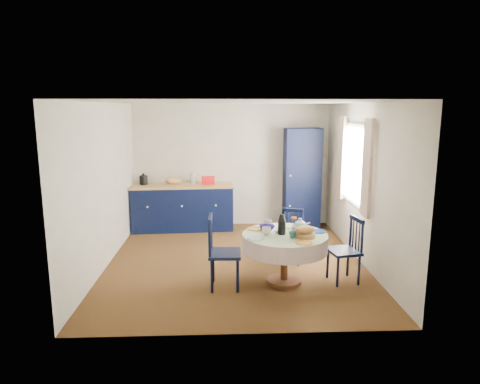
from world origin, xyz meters
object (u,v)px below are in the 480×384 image
object	(u,v)px
mug_a	(266,231)
cobalt_bowl	(267,228)
chair_left	(222,252)
chair_right	(346,249)
mug_d	(268,223)
dining_table	(285,242)
kitchen_counter	(182,206)
pantry_cabinet	(302,179)
chair_far	(291,236)
mug_b	(292,235)
mug_c	(303,225)

from	to	relation	value
mug_a	cobalt_bowl	bearing A→B (deg)	81.77
chair_left	chair_right	world-z (taller)	chair_left
chair_right	mug_d	distance (m)	1.17
dining_table	chair_right	world-z (taller)	dining_table
kitchen_counter	mug_a	xyz separation A→B (m)	(1.40, -2.79, 0.29)
mug_d	cobalt_bowl	xyz separation A→B (m)	(-0.03, -0.14, -0.02)
kitchen_counter	pantry_cabinet	size ratio (longest dim) A/B	1.03
chair_left	mug_d	xyz separation A→B (m)	(0.68, 0.50, 0.25)
chair_left	mug_a	distance (m)	0.67
pantry_cabinet	chair_left	xyz separation A→B (m)	(-1.63, -2.96, -0.50)
chair_far	mug_a	distance (m)	1.03
kitchen_counter	pantry_cabinet	world-z (taller)	pantry_cabinet
chair_far	cobalt_bowl	distance (m)	0.81
mug_b	mug_c	size ratio (longest dim) A/B	0.88
dining_table	mug_d	world-z (taller)	dining_table
kitchen_counter	mug_a	world-z (taller)	kitchen_counter
mug_a	mug_b	distance (m)	0.37
kitchen_counter	chair_left	bearing A→B (deg)	-78.16
chair_far	mug_d	bearing A→B (deg)	-114.60
mug_a	mug_b	world-z (taller)	mug_a
mug_d	cobalt_bowl	distance (m)	0.15
mug_c	cobalt_bowl	world-z (taller)	mug_c
pantry_cabinet	cobalt_bowl	size ratio (longest dim) A/B	9.12
mug_d	cobalt_bowl	bearing A→B (deg)	-101.22
mug_d	mug_a	bearing A→B (deg)	-99.32
pantry_cabinet	cobalt_bowl	xyz separation A→B (m)	(-0.98, -2.61, -0.27)
chair_right	mug_d	size ratio (longest dim) A/B	8.36
mug_a	mug_c	xyz separation A→B (m)	(0.55, 0.28, -0.01)
cobalt_bowl	pantry_cabinet	bearing A→B (deg)	69.48
dining_table	pantry_cabinet	bearing A→B (deg)	75.32
chair_right	kitchen_counter	bearing A→B (deg)	-147.53
dining_table	cobalt_bowl	distance (m)	0.36
kitchen_counter	mug_c	distance (m)	3.19
cobalt_bowl	mug_d	bearing A→B (deg)	78.78
kitchen_counter	mug_d	xyz separation A→B (m)	(1.47, -2.40, 0.29)
chair_right	mug_c	bearing A→B (deg)	-124.08
pantry_cabinet	chair_left	world-z (taller)	pantry_cabinet
cobalt_bowl	mug_b	bearing A→B (deg)	-55.19
kitchen_counter	mug_b	size ratio (longest dim) A/B	21.00
mug_a	mug_d	bearing A→B (deg)	80.68
chair_left	cobalt_bowl	bearing A→B (deg)	-60.02
pantry_cabinet	mug_c	xyz separation A→B (m)	(-0.46, -2.57, -0.26)
chair_far	chair_right	bearing A→B (deg)	-33.85
kitchen_counter	chair_right	size ratio (longest dim) A/B	2.25
mug_c	mug_a	bearing A→B (deg)	-152.80
mug_d	mug_c	bearing A→B (deg)	-12.25
pantry_cabinet	mug_d	size ratio (longest dim) A/B	18.22
mug_d	cobalt_bowl	size ratio (longest dim) A/B	0.50
kitchen_counter	chair_far	world-z (taller)	kitchen_counter
mug_b	dining_table	bearing A→B (deg)	109.53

